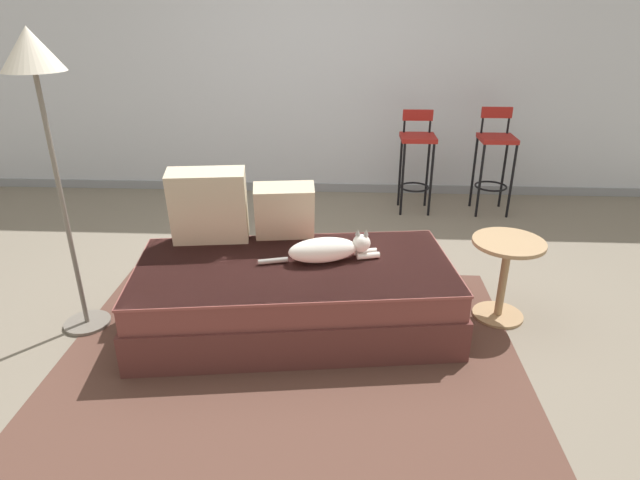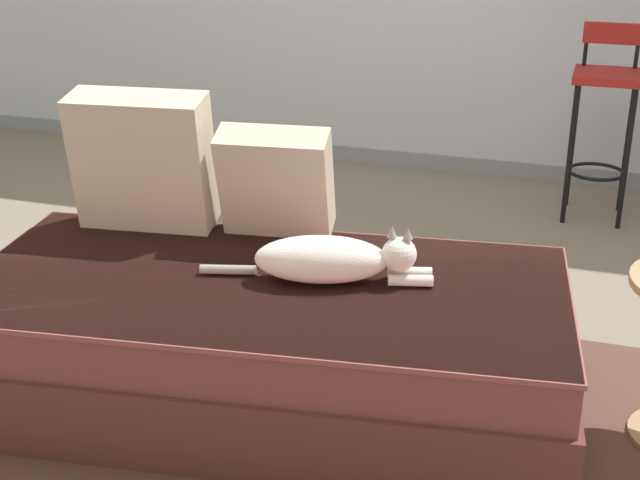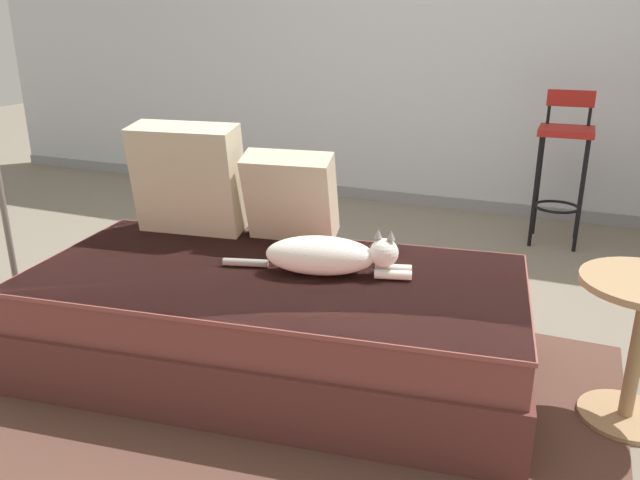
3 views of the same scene
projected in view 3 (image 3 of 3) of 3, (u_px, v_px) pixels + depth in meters
The scene contains 10 objects.
ground_plane at pixel (315, 327), 2.91m from camera, with size 16.00×16.00×0.00m, color slate.
wall_back_panel at pixel (436, 28), 4.44m from camera, with size 8.00×0.10×2.60m, color silver.
wall_baseboard_trim at pixel (425, 200), 4.81m from camera, with size 8.00×0.02×0.09m, color gray.
area_rug at pixel (241, 407), 2.29m from camera, with size 2.63×2.04×0.01m, color brown.
couch at pixel (276, 321), 2.49m from camera, with size 2.03×1.17×0.43m.
throw_pillow_corner at pixel (188, 179), 2.80m from camera, with size 0.51×0.30×0.50m.
throw_pillow_middle at pixel (291, 196), 2.70m from camera, with size 0.41×0.29×0.41m.
cat at pixel (328, 256), 2.38m from camera, with size 0.74×0.28×0.19m.
bar_stool_near_window at pixel (564, 153), 3.85m from camera, with size 0.32×0.32×0.95m.
side_table at pixel (640, 331), 2.12m from camera, with size 0.44×0.44×0.54m.
Camera 3 is at (1.01, -2.41, 1.34)m, focal length 35.00 mm.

